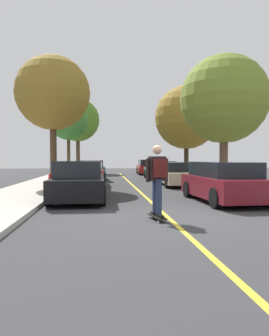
# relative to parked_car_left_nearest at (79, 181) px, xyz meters

# --- Properties ---
(ground) EXTENTS (80.00, 80.00, 0.00)m
(ground) POSITION_rel_parked_car_left_nearest_xyz_m (2.53, -3.48, -0.70)
(ground) COLOR #353538
(center_line) EXTENTS (0.12, 39.20, 0.01)m
(center_line) POSITION_rel_parked_car_left_nearest_xyz_m (2.53, 0.52, -0.70)
(center_line) COLOR gold
(center_line) RESTS_ON ground
(parked_car_left_nearest) EXTENTS (1.90, 4.27, 1.43)m
(parked_car_left_nearest) POSITION_rel_parked_car_left_nearest_xyz_m (0.00, 0.00, 0.00)
(parked_car_left_nearest) COLOR black
(parked_car_left_nearest) RESTS_ON ground
(parked_car_left_near) EXTENTS (1.94, 4.61, 1.34)m
(parked_car_left_near) POSITION_rel_parked_car_left_nearest_xyz_m (0.00, 5.41, -0.03)
(parked_car_left_near) COLOR maroon
(parked_car_left_near) RESTS_ON ground
(parked_car_left_far) EXTENTS (2.09, 4.68, 1.38)m
(parked_car_left_far) POSITION_rel_parked_car_left_nearest_xyz_m (-0.00, 10.90, -0.02)
(parked_car_left_far) COLOR #196066
(parked_car_left_far) RESTS_ON ground
(parked_car_right_nearest) EXTENTS (2.04, 4.25, 1.40)m
(parked_car_right_nearest) POSITION_rel_parked_car_left_nearest_xyz_m (5.06, -0.87, -0.01)
(parked_car_right_nearest) COLOR maroon
(parked_car_right_nearest) RESTS_ON ground
(parked_car_right_near) EXTENTS (2.09, 4.47, 1.31)m
(parked_car_right_near) POSITION_rel_parked_car_left_nearest_xyz_m (5.06, 5.73, -0.05)
(parked_car_right_near) COLOR #BCAD89
(parked_car_right_near) RESTS_ON ground
(parked_car_right_far) EXTENTS (2.01, 4.15, 1.32)m
(parked_car_right_far) POSITION_rel_parked_car_left_nearest_xyz_m (5.06, 11.30, -0.04)
(parked_car_right_far) COLOR #1E5B33
(parked_car_right_far) RESTS_ON ground
(parked_car_right_farthest) EXTENTS (2.03, 4.50, 1.40)m
(parked_car_right_farthest) POSITION_rel_parked_car_left_nearest_xyz_m (5.06, 17.96, -0.01)
(parked_car_right_farthest) COLOR maroon
(parked_car_right_farthest) RESTS_ON ground
(street_tree_left_nearest) EXTENTS (3.82, 3.82, 6.67)m
(street_tree_left_nearest) POSITION_rel_parked_car_left_nearest_xyz_m (-1.70, 5.12, 4.17)
(street_tree_left_nearest) COLOR #4C3823
(street_tree_left_nearest) RESTS_ON sidewalk_left
(street_tree_left_near) EXTENTS (2.97, 2.97, 5.72)m
(street_tree_left_near) POSITION_rel_parked_car_left_nearest_xyz_m (-1.70, 12.36, 3.66)
(street_tree_left_near) COLOR #4C3823
(street_tree_left_near) RESTS_ON sidewalk_left
(street_tree_left_far) EXTENTS (4.41, 4.41, 7.53)m
(street_tree_left_far) POSITION_rel_parked_car_left_nearest_xyz_m (-1.70, 21.18, 4.73)
(street_tree_left_far) COLOR #4C3823
(street_tree_left_far) RESTS_ON sidewalk_left
(street_tree_right_nearest) EXTENTS (4.29, 4.29, 6.42)m
(street_tree_right_nearest) POSITION_rel_parked_car_left_nearest_xyz_m (6.76, 3.40, 3.70)
(street_tree_right_nearest) COLOR brown
(street_tree_right_nearest) RESTS_ON sidewalk_right
(street_tree_right_near) EXTENTS (4.48, 4.48, 6.52)m
(street_tree_right_near) POSITION_rel_parked_car_left_nearest_xyz_m (6.76, 10.34, 3.71)
(street_tree_right_near) COLOR #3D2D1E
(street_tree_right_near) RESTS_ON sidewalk_right
(fire_hydrant) EXTENTS (0.20, 0.20, 0.70)m
(fire_hydrant) POSITION_rel_parked_car_left_nearest_xyz_m (-1.50, 2.96, -0.22)
(fire_hydrant) COLOR #B2140F
(fire_hydrant) RESTS_ON sidewalk_left
(skateboard) EXTENTS (0.37, 0.87, 0.10)m
(skateboard) POSITION_rel_parked_car_left_nearest_xyz_m (2.19, -3.86, -0.62)
(skateboard) COLOR black
(skateboard) RESTS_ON ground
(skateboarder) EXTENTS (0.59, 0.71, 1.75)m
(skateboarder) POSITION_rel_parked_car_left_nearest_xyz_m (2.20, -3.89, 0.40)
(skateboarder) COLOR black
(skateboarder) RESTS_ON skateboard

